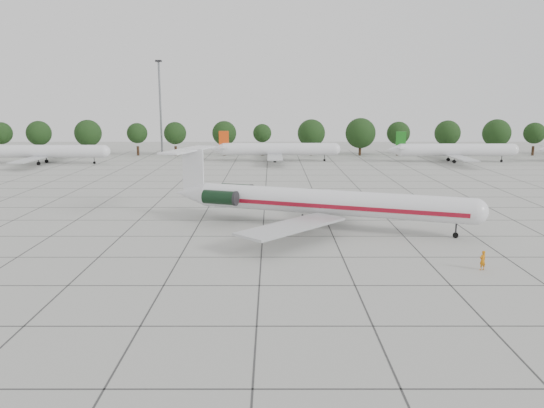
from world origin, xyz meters
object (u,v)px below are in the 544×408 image
object	(u,v)px
main_airliner	(312,201)
bg_airliner_b	(45,152)
ground_crew	(483,260)
bg_airliner_c	(278,149)
bg_airliner_d	(455,150)
floodlight_mast	(160,102)

from	to	relation	value
main_airliner	bg_airliner_b	size ratio (longest dim) A/B	1.33
bg_airliner_b	ground_crew	bearing A→B (deg)	-47.23
bg_airliner_c	ground_crew	bearing A→B (deg)	-78.13
bg_airliner_d	floodlight_mast	distance (m)	79.38
bg_airliner_b	bg_airliner_c	xyz separation A→B (m)	(54.81, 5.36, 0.00)
ground_crew	bg_airliner_d	size ratio (longest dim) A/B	0.06
main_airliner	bg_airliner_c	world-z (taller)	main_airliner
main_airliner	bg_airliner_c	distance (m)	67.19
bg_airliner_d	main_airliner	bearing A→B (deg)	-121.16
bg_airliner_b	bg_airliner_d	bearing A→B (deg)	2.04
bg_airliner_c	bg_airliner_d	world-z (taller)	same
main_airliner	ground_crew	bearing A→B (deg)	-30.39
main_airliner	ground_crew	distance (m)	21.92
bg_airliner_b	floodlight_mast	size ratio (longest dim) A/B	1.11
bg_airliner_b	bg_airliner_c	world-z (taller)	same
bg_airliner_d	bg_airliner_c	bearing A→B (deg)	177.48
bg_airliner_d	bg_airliner_b	bearing A→B (deg)	-177.96
bg_airliner_d	floodlight_mast	xyz separation A→B (m)	(-75.37, 22.18, 11.37)
ground_crew	bg_airliner_c	bearing A→B (deg)	-101.35
main_airliner	bg_airliner_d	xyz separation A→B (m)	(39.44, 65.22, -0.27)
bg_airliner_b	floodlight_mast	bearing A→B (deg)	49.14
main_airliner	floodlight_mast	size ratio (longest dim) A/B	1.47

